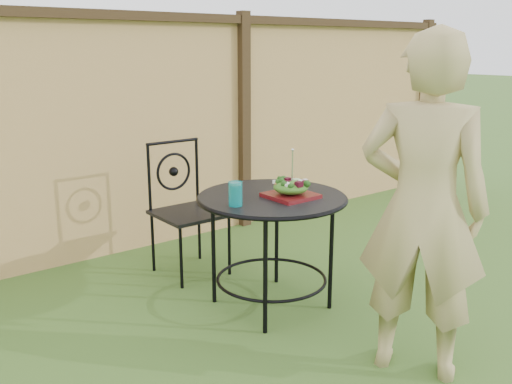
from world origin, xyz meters
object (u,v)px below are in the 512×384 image
at_px(patio_table, 272,217).
at_px(patio_chair, 185,205).
at_px(diner, 423,209).
at_px(salad_plate, 291,196).

bearing_deg(patio_table, patio_chair, 97.86).
height_order(patio_table, diner, diner).
bearing_deg(diner, salad_plate, -27.47).
distance_m(patio_table, salad_plate, 0.19).
relative_size(diner, salad_plate, 6.29).
distance_m(patio_table, diner, 1.05).
bearing_deg(salad_plate, patio_table, 120.24).
height_order(patio_chair, salad_plate, patio_chair).
distance_m(patio_chair, salad_plate, 0.98).
bearing_deg(patio_table, diner, -84.04).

